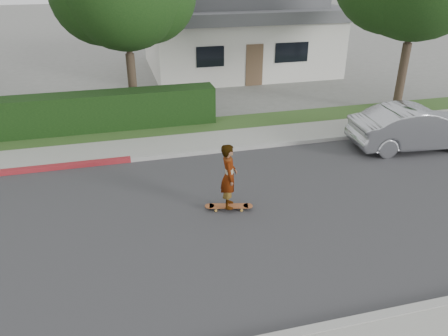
{
  "coord_description": "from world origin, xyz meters",
  "views": [
    {
      "loc": [
        0.71,
        -9.2,
        6.07
      ],
      "look_at": [
        3.32,
        0.87,
        1.0
      ],
      "focal_mm": 35.0,
      "sensor_mm": 36.0,
      "label": 1
    }
  ],
  "objects": [
    {
      "name": "car_silver",
      "position": [
        10.68,
        2.8,
        0.75
      ],
      "size": [
        4.65,
        1.98,
        1.49
      ],
      "primitive_type": "imported",
      "rotation": [
        0.0,
        0.0,
        1.48
      ],
      "color": "#A2A3A8",
      "rests_on": "ground"
    },
    {
      "name": "hedge",
      "position": [
        -3.0,
        7.2,
        0.75
      ],
      "size": [
        15.0,
        1.0,
        1.5
      ],
      "primitive_type": "cube",
      "color": "black",
      "rests_on": "ground"
    },
    {
      "name": "sidewalk_far",
      "position": [
        0.0,
        5.0,
        0.06
      ],
      "size": [
        60.0,
        1.6,
        0.12
      ],
      "primitive_type": "cube",
      "color": "gray",
      "rests_on": "ground"
    },
    {
      "name": "house",
      "position": [
        8.0,
        16.0,
        2.1
      ],
      "size": [
        10.6,
        8.6,
        4.3
      ],
      "color": "beige",
      "rests_on": "ground"
    },
    {
      "name": "planting_strip",
      "position": [
        0.0,
        6.6,
        0.05
      ],
      "size": [
        60.0,
        1.6,
        0.1
      ],
      "primitive_type": "cube",
      "color": "#2D4C1E",
      "rests_on": "ground"
    },
    {
      "name": "skateboarder",
      "position": [
        3.32,
        0.37,
        1.0
      ],
      "size": [
        0.55,
        0.71,
        1.75
      ],
      "primitive_type": "imported",
      "rotation": [
        0.0,
        0.0,
        1.35
      ],
      "color": "white",
      "rests_on": "skateboard"
    },
    {
      "name": "curb_far",
      "position": [
        0.0,
        4.1,
        0.07
      ],
      "size": [
        60.0,
        0.2,
        0.15
      ],
      "primitive_type": "cube",
      "color": "#9E9E99",
      "rests_on": "ground"
    },
    {
      "name": "ground",
      "position": [
        0.0,
        0.0,
        0.0
      ],
      "size": [
        120.0,
        120.0,
        0.0
      ],
      "primitive_type": "plane",
      "color": "slate",
      "rests_on": "ground"
    },
    {
      "name": "skateboard",
      "position": [
        3.32,
        0.37,
        0.11
      ],
      "size": [
        1.29,
        0.54,
        0.12
      ],
      "rotation": [
        0.0,
        0.0,
        -0.24
      ],
      "color": "gold",
      "rests_on": "ground"
    },
    {
      "name": "road",
      "position": [
        0.0,
        0.0,
        0.01
      ],
      "size": [
        60.0,
        8.0,
        0.01
      ],
      "primitive_type": "cube",
      "color": "#2D2D30",
      "rests_on": "ground"
    }
  ]
}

